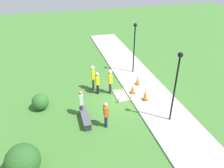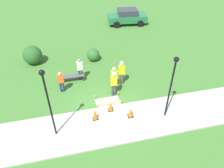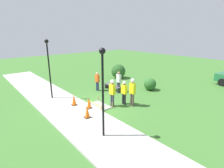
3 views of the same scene
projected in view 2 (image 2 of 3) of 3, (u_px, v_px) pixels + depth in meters
The scene contains 17 objects.
ground_plane at pixel (105, 108), 13.90m from camera, with size 60.00×60.00×0.00m, color #3D702D.
sidewalk at pixel (110, 125), 12.72m from camera, with size 28.00×3.00×0.10m.
wet_concrete_patch at pixel (108, 102), 14.30m from camera, with size 1.64×0.90×0.40m.
traffic_cone_near_patch at pixel (95, 114), 12.79m from camera, with size 0.34×0.34×0.77m.
traffic_cone_far_patch at pixel (111, 106), 13.40m from camera, with size 0.34×0.34×0.66m.
traffic_cone_sidewalk_edge at pixel (131, 112), 12.97m from camera, with size 0.34×0.34×0.70m.
park_bench at pixel (72, 77), 15.95m from camera, with size 1.86×0.44×0.46m.
worker_supervisor at pixel (114, 76), 15.01m from camera, with size 0.40×0.24×1.66m.
worker_assistant at pixel (122, 71), 15.15m from camera, with size 0.40×0.28×1.91m.
worker_trainee at pixel (114, 82), 14.22m from camera, with size 0.40×0.27×1.85m.
bystander_in_orange_shirt at pixel (61, 81), 14.64m from camera, with size 0.40×0.22×1.61m.
bystander_in_gray_shirt at pixel (80, 68), 15.74m from camera, with size 0.40×0.23×1.74m.
lamppost_near at pixel (172, 80), 11.62m from camera, with size 0.28×0.28×4.08m.
lamppost_far at pixel (47, 96), 10.46m from camera, with size 0.28×0.28×4.25m.
parked_car_green at pixel (127, 17), 24.08m from camera, with size 4.38×2.34×1.66m.
shrub_rounded_near at pixel (93, 55), 18.13m from camera, with size 1.05×1.05×1.05m.
shrub_rounded_mid at pixel (33, 55), 17.62m from camera, with size 1.53×1.53×1.53m.
Camera 2 is at (-1.89, -9.89, 9.71)m, focal length 35.00 mm.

